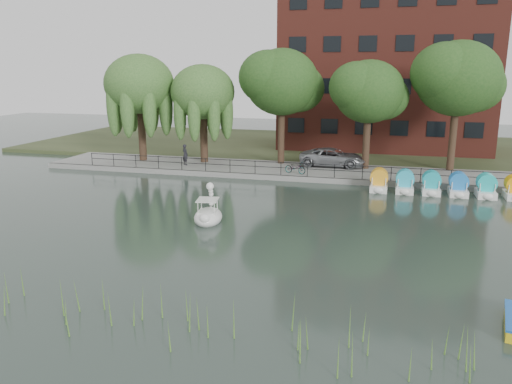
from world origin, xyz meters
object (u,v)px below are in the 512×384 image
at_px(minivan, 333,156).
at_px(pedestrian, 185,153).
at_px(bicycle, 295,167).
at_px(swan_boat, 208,214).

height_order(minivan, pedestrian, pedestrian).
relative_size(minivan, pedestrian, 3.09).
bearing_deg(pedestrian, minivan, -133.39).
height_order(bicycle, swan_boat, swan_boat).
height_order(pedestrian, swan_boat, pedestrian).
xyz_separation_m(bicycle, swan_boat, (-2.60, -12.13, -0.46)).
relative_size(bicycle, swan_boat, 0.66).
xyz_separation_m(minivan, bicycle, (-2.43, -3.64, -0.35)).
bearing_deg(bicycle, swan_boat, -174.82).
distance_m(bicycle, pedestrian, 9.53).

